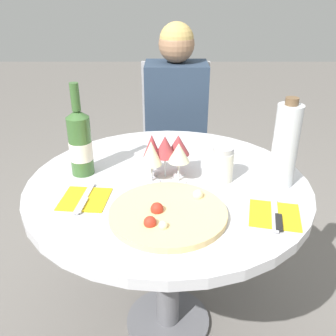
% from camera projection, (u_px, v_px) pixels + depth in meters
% --- Properties ---
extents(ground_plane, '(12.00, 12.00, 0.00)m').
position_uv_depth(ground_plane, '(170.00, 322.00, 1.65)').
color(ground_plane, slate).
rests_on(ground_plane, ground).
extents(dining_table, '(1.00, 1.00, 0.71)m').
position_uv_depth(dining_table, '(170.00, 207.00, 1.38)').
color(dining_table, slate).
rests_on(dining_table, ground_plane).
extents(chair_behind_diner, '(0.39, 0.39, 0.94)m').
position_uv_depth(chair_behind_diner, '(177.00, 148.00, 2.24)').
color(chair_behind_diner, '#ADADB2').
rests_on(chair_behind_diner, ground_plane).
extents(seated_diner, '(0.33, 0.48, 1.17)m').
position_uv_depth(seated_diner, '(178.00, 147.00, 2.07)').
color(seated_diner, '#28384C').
rests_on(seated_diner, ground_plane).
extents(pizza_large, '(0.36, 0.36, 0.05)m').
position_uv_depth(pizza_large, '(169.00, 213.00, 1.13)').
color(pizza_large, '#E5C17F').
rests_on(pizza_large, dining_table).
extents(wine_bottle, '(0.08, 0.08, 0.34)m').
position_uv_depth(wine_bottle, '(82.00, 142.00, 1.33)').
color(wine_bottle, '#38602D').
rests_on(wine_bottle, dining_table).
extents(tall_carafe, '(0.09, 0.09, 0.31)m').
position_uv_depth(tall_carafe, '(288.00, 145.00, 1.25)').
color(tall_carafe, silver).
rests_on(tall_carafe, dining_table).
extents(sugar_shaker, '(0.08, 0.08, 0.13)m').
position_uv_depth(sugar_shaker, '(225.00, 164.00, 1.31)').
color(sugar_shaker, silver).
rests_on(sugar_shaker, dining_table).
extents(wine_glass_back_left, '(0.07, 0.07, 0.15)m').
position_uv_depth(wine_glass_back_left, '(154.00, 147.00, 1.34)').
color(wine_glass_back_left, silver).
rests_on(wine_glass_back_left, dining_table).
extents(wine_glass_center, '(0.08, 0.08, 0.16)m').
position_uv_depth(wine_glass_center, '(167.00, 147.00, 1.30)').
color(wine_glass_center, silver).
rests_on(wine_glass_center, dining_table).
extents(wine_glass_front_left, '(0.07, 0.07, 0.15)m').
position_uv_depth(wine_glass_front_left, '(153.00, 154.00, 1.28)').
color(wine_glass_front_left, silver).
rests_on(wine_glass_front_left, dining_table).
extents(wine_glass_front_right, '(0.08, 0.08, 0.15)m').
position_uv_depth(wine_glass_front_right, '(181.00, 153.00, 1.28)').
color(wine_glass_front_right, silver).
rests_on(wine_glass_front_right, dining_table).
extents(wine_glass_back_right, '(0.08, 0.08, 0.15)m').
position_uv_depth(wine_glass_back_right, '(180.00, 146.00, 1.34)').
color(wine_glass_back_right, silver).
rests_on(wine_glass_back_right, dining_table).
extents(place_setting_left, '(0.16, 0.19, 0.01)m').
position_uv_depth(place_setting_left, '(87.00, 199.00, 1.21)').
color(place_setting_left, gold).
rests_on(place_setting_left, dining_table).
extents(place_setting_right, '(0.18, 0.19, 0.01)m').
position_uv_depth(place_setting_right, '(277.00, 215.00, 1.13)').
color(place_setting_right, gold).
rests_on(place_setting_right, dining_table).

